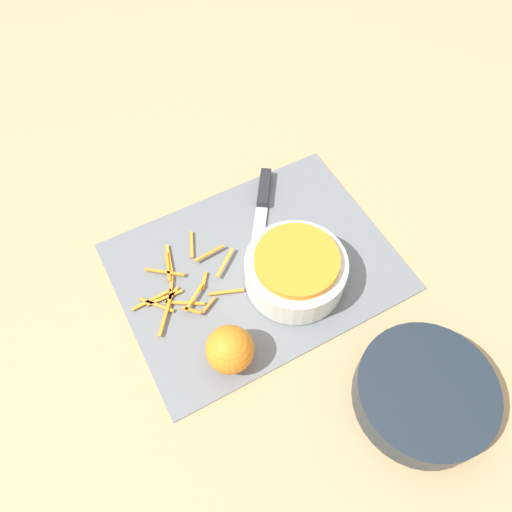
{
  "coord_description": "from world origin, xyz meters",
  "views": [
    {
      "loc": [
        0.21,
        0.39,
        0.75
      ],
      "look_at": [
        0.0,
        0.0,
        0.04
      ],
      "focal_mm": 35.0,
      "sensor_mm": 36.0,
      "label": 1
    }
  ],
  "objects_px": {
    "bowl_speckled": "(296,270)",
    "orange_left": "(230,349)",
    "knife": "(262,201)",
    "bowl_dark": "(424,393)"
  },
  "relations": [
    {
      "from": "bowl_dark",
      "to": "knife",
      "type": "bearing_deg",
      "value": -86.05
    },
    {
      "from": "bowl_speckled",
      "to": "bowl_dark",
      "type": "bearing_deg",
      "value": 103.36
    },
    {
      "from": "bowl_dark",
      "to": "bowl_speckled",
      "type": "bearing_deg",
      "value": -76.64
    },
    {
      "from": "bowl_speckled",
      "to": "orange_left",
      "type": "distance_m",
      "value": 0.18
    },
    {
      "from": "knife",
      "to": "bowl_dark",
      "type": "bearing_deg",
      "value": 38.69
    },
    {
      "from": "bowl_speckled",
      "to": "knife",
      "type": "distance_m",
      "value": 0.18
    },
    {
      "from": "bowl_dark",
      "to": "orange_left",
      "type": "relative_size",
      "value": 2.74
    },
    {
      "from": "bowl_dark",
      "to": "knife",
      "type": "height_order",
      "value": "bowl_dark"
    },
    {
      "from": "bowl_speckled",
      "to": "knife",
      "type": "bearing_deg",
      "value": -100.71
    },
    {
      "from": "orange_left",
      "to": "bowl_speckled",
      "type": "bearing_deg",
      "value": -155.35
    }
  ]
}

